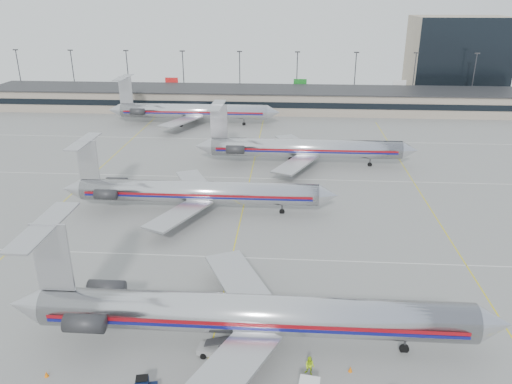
{
  "coord_description": "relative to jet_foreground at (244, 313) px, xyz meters",
  "views": [
    {
      "loc": [
        7.1,
        -47.01,
        32.31
      ],
      "look_at": [
        2.35,
        21.95,
        4.5
      ],
      "focal_mm": 35.0,
      "sensor_mm": 36.0,
      "label": 1
    }
  ],
  "objects": [
    {
      "name": "jet_second_row",
      "position": [
        -10.87,
        31.6,
        -0.37
      ],
      "size": [
        43.51,
        25.62,
        11.39
      ],
      "color": "silver",
      "rests_on": "ground"
    },
    {
      "name": "cone_right",
      "position": [
        10.03,
        -3.09,
        -3.4
      ],
      "size": [
        0.45,
        0.45,
        0.54
      ],
      "primitive_type": "cone",
      "rotation": [
        0.0,
        0.0,
        0.15
      ],
      "color": "orange",
      "rests_on": "ground"
    },
    {
      "name": "distant_building",
      "position": [
        58.8,
        135.2,
        8.83
      ],
      "size": [
        30.0,
        20.0,
        25.0
      ],
      "primitive_type": "cube",
      "color": "tan",
      "rests_on": "ground"
    },
    {
      "name": "terminal",
      "position": [
        -3.2,
        105.18,
        -0.52
      ],
      "size": [
        162.0,
        17.0,
        6.25
      ],
      "color": "gray",
      "rests_on": "ground"
    },
    {
      "name": "light_mast_row",
      "position": [
        -3.2,
        119.2,
        4.91
      ],
      "size": [
        163.6,
        0.4,
        15.28
      ],
      "color": "#38383D",
      "rests_on": "ground"
    },
    {
      "name": "jet_third_row",
      "position": [
        6.28,
        55.64,
        -0.17
      ],
      "size": [
        44.15,
        27.16,
        12.07
      ],
      "color": "silver",
      "rests_on": "ground"
    },
    {
      "name": "jet_foreground",
      "position": [
        0.0,
        0.0,
        0.0
      ],
      "size": [
        48.36,
        28.48,
        12.66
      ],
      "color": "silver",
      "rests_on": "ground"
    },
    {
      "name": "cart_outer",
      "position": [
        -1.96,
        -5.23,
        -3.15
      ],
      "size": [
        1.94,
        1.51,
        0.99
      ],
      "rotation": [
        0.0,
        0.0,
        -0.2
      ],
      "color": "black",
      "rests_on": "ground"
    },
    {
      "name": "apron_markings",
      "position": [
        -3.2,
        17.2,
        -3.66
      ],
      "size": [
        160.0,
        0.15,
        0.02
      ],
      "primitive_type": "cube",
      "color": "silver",
      "rests_on": "ground"
    },
    {
      "name": "ground",
      "position": [
        -3.2,
        7.2,
        -3.67
      ],
      "size": [
        260.0,
        260.0,
        0.0
      ],
      "primitive_type": "plane",
      "color": "gray",
      "rests_on": "ground"
    },
    {
      "name": "ramp_worker_far",
      "position": [
        6.27,
        -3.68,
        -2.74
      ],
      "size": [
        1.12,
        1.02,
        1.87
      ],
      "primitive_type": "imported",
      "rotation": [
        0.0,
        0.0,
        -0.43
      ],
      "color": "#BEED16",
      "rests_on": "ground"
    },
    {
      "name": "jet_back_row",
      "position": [
        -21.98,
        86.61,
        -0.1
      ],
      "size": [
        44.96,
        27.65,
        12.29
      ],
      "color": "silver",
      "rests_on": "ground"
    },
    {
      "name": "belt_loader",
      "position": [
        -2.11,
        -1.72,
        -2.98
      ],
      "size": [
        4.98,
        1.98,
        2.58
      ],
      "rotation": [
        0.0,
        0.0,
        -0.12
      ],
      "color": "gray",
      "rests_on": "ground"
    },
    {
      "name": "ramp_worker_near",
      "position": [
        1.16,
        -1.7,
        -2.87
      ],
      "size": [
        0.64,
        0.7,
        1.6
      ],
      "primitive_type": "imported",
      "rotation": [
        0.0,
        0.0,
        0.98
      ],
      "color": "#CAE615",
      "rests_on": "ground"
    },
    {
      "name": "cone_left",
      "position": [
        -17.44,
        -5.62,
        -3.4
      ],
      "size": [
        0.52,
        0.52,
        0.54
      ],
      "primitive_type": "cone",
      "rotation": [
        0.0,
        0.0,
        -0.39
      ],
      "color": "orange",
      "rests_on": "ground"
    }
  ]
}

